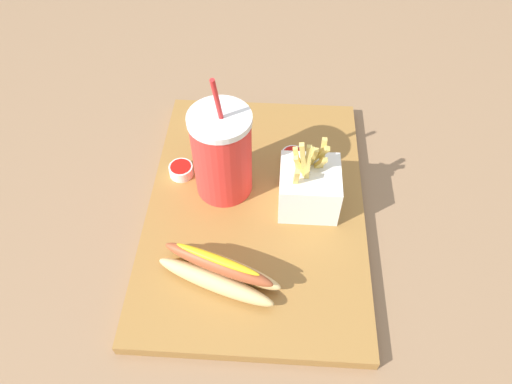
% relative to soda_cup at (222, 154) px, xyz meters
% --- Properties ---
extents(ground_plane, '(2.40, 2.40, 0.02)m').
position_rel_soda_cup_xyz_m(ground_plane, '(0.03, 0.05, -0.11)').
color(ground_plane, '#8C6B4C').
extents(food_tray, '(0.48, 0.34, 0.02)m').
position_rel_soda_cup_xyz_m(food_tray, '(0.03, 0.05, -0.09)').
color(food_tray, olive).
rests_on(food_tray, ground_plane).
extents(soda_cup, '(0.09, 0.09, 0.22)m').
position_rel_soda_cup_xyz_m(soda_cup, '(0.00, 0.00, 0.00)').
color(soda_cup, red).
rests_on(soda_cup, food_tray).
extents(fries_basket, '(0.09, 0.09, 0.14)m').
position_rel_soda_cup_xyz_m(fries_basket, '(0.03, 0.13, -0.04)').
color(fries_basket, white).
rests_on(fries_basket, food_tray).
extents(hot_dog_1, '(0.11, 0.18, 0.06)m').
position_rel_soda_cup_xyz_m(hot_dog_1, '(0.17, 0.01, -0.05)').
color(hot_dog_1, '#DBB775').
rests_on(hot_dog_1, food_tray).
extents(ketchup_cup_1, '(0.04, 0.04, 0.02)m').
position_rel_soda_cup_xyz_m(ketchup_cup_1, '(-0.06, 0.11, -0.07)').
color(ketchup_cup_1, white).
rests_on(ketchup_cup_1, food_tray).
extents(ketchup_cup_2, '(0.04, 0.04, 0.02)m').
position_rel_soda_cup_xyz_m(ketchup_cup_2, '(-0.02, -0.07, -0.07)').
color(ketchup_cup_2, white).
rests_on(ketchup_cup_2, food_tray).
extents(ketchup_cup_3, '(0.03, 0.03, 0.02)m').
position_rel_soda_cup_xyz_m(ketchup_cup_3, '(-0.15, -0.06, -0.07)').
color(ketchup_cup_3, white).
rests_on(ketchup_cup_3, food_tray).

